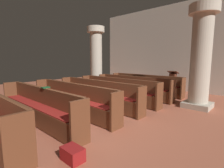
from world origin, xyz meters
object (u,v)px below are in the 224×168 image
(pew_row_2, at_px, (117,89))
(pew_row_4, at_px, (72,98))
(lectern, at_px, (173,83))
(pillar_far_side, at_px, (96,57))
(pew_row_1, at_px, (132,86))
(pew_row_0, at_px, (145,84))
(pillar_aisle_side, at_px, (201,56))
(pew_row_5, at_px, (37,104))
(pew_row_3, at_px, (97,93))
(hymn_book, at_px, (45,87))
(kneeler_box_red, at_px, (73,154))

(pew_row_2, bearing_deg, pew_row_4, -90.00)
(pew_row_2, distance_m, lectern, 3.39)
(pew_row_4, height_order, pillar_far_side, pillar_far_side)
(pew_row_1, xyz_separation_m, lectern, (0.90, 2.22, -0.03))
(pew_row_0, height_order, pillar_aisle_side, pillar_aisle_side)
(pew_row_5, height_order, pillar_aisle_side, pillar_aisle_side)
(pew_row_0, height_order, pew_row_3, same)
(pew_row_5, relative_size, pillar_far_side, 1.10)
(pew_row_3, xyz_separation_m, hymn_book, (0.11, -1.91, 0.43))
(pew_row_4, height_order, kneeler_box_red, pew_row_4)
(pillar_far_side, xyz_separation_m, lectern, (3.52, 1.95, -1.31))
(pillar_far_side, xyz_separation_m, kneeler_box_red, (4.74, -4.88, -1.65))
(pillar_far_side, bearing_deg, pew_row_5, -59.66)
(pew_row_1, relative_size, hymn_book, 19.62)
(pew_row_0, xyz_separation_m, pew_row_4, (0.00, -4.21, 0.00))
(pillar_aisle_side, bearing_deg, pew_row_2, -156.70)
(pew_row_2, relative_size, kneeler_box_red, 9.99)
(pillar_aisle_side, xyz_separation_m, lectern, (-1.78, 2.12, -1.31))
(pew_row_0, xyz_separation_m, lectern, (0.90, 1.17, -0.03))
(pew_row_1, xyz_separation_m, pillar_aisle_side, (2.67, 0.10, 1.28))
(pillar_aisle_side, bearing_deg, pew_row_5, -121.82)
(pew_row_3, height_order, lectern, lectern)
(pew_row_4, relative_size, pillar_aisle_side, 1.10)
(pew_row_1, relative_size, pew_row_3, 1.00)
(pew_row_3, distance_m, hymn_book, 1.97)
(pew_row_5, bearing_deg, pew_row_3, 90.00)
(pew_row_4, relative_size, hymn_book, 19.62)
(hymn_book, xyz_separation_m, kneeler_box_red, (2.01, -0.59, -0.80))
(pew_row_0, xyz_separation_m, pew_row_5, (0.00, -5.26, 0.00))
(pew_row_2, distance_m, pillar_far_side, 3.21)
(pew_row_2, bearing_deg, pew_row_1, 90.00)
(pew_row_1, bearing_deg, pillar_far_side, 174.03)
(pew_row_2, height_order, hymn_book, hymn_book)
(pew_row_2, distance_m, pew_row_5, 3.16)
(pew_row_5, xyz_separation_m, pillar_far_side, (-2.62, 4.48, 1.28))
(pew_row_1, relative_size, pillar_far_side, 1.10)
(pew_row_0, height_order, kneeler_box_red, pew_row_0)
(pew_row_2, xyz_separation_m, pillar_far_side, (-2.62, 1.33, 1.28))
(pew_row_2, bearing_deg, kneeler_box_red, -59.21)
(pew_row_4, bearing_deg, pew_row_2, 90.00)
(pew_row_3, distance_m, lectern, 4.42)
(pew_row_4, distance_m, kneeler_box_red, 2.59)
(pew_row_3, xyz_separation_m, pillar_aisle_side, (2.67, 2.20, 1.28))
(pew_row_1, bearing_deg, pew_row_2, -90.00)
(pillar_aisle_side, bearing_deg, kneeler_box_red, -96.73)
(pillar_far_side, distance_m, hymn_book, 5.16)
(pew_row_4, relative_size, pew_row_5, 1.00)
(pew_row_3, bearing_deg, pew_row_4, -90.00)
(pew_row_4, xyz_separation_m, kneeler_box_red, (2.12, -1.45, -0.37))
(pew_row_1, height_order, lectern, lectern)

